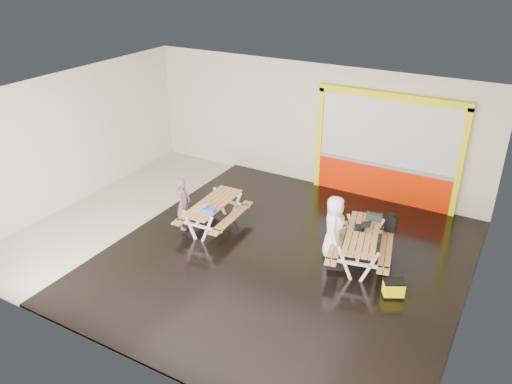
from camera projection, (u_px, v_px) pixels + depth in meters
The scene contains 14 objects.
room at pixel (236, 177), 11.11m from camera, with size 10.02×8.02×3.52m.
deck at pixel (285, 259), 11.32m from camera, with size 7.50×7.98×0.05m, color black.
kiosk at pixel (386, 151), 13.35m from camera, with size 3.88×0.16×3.00m.
picnic_table_left at pixel (214, 208), 12.33m from camera, with size 1.33×1.89×0.73m.
picnic_table_right at pixel (362, 240), 10.96m from camera, with size 1.68×2.15×0.76m.
person_left at pixel (183, 204), 12.12m from camera, with size 0.47×0.31×1.29m, color #6E445D.
person_right at pixel (334, 227), 11.05m from camera, with size 0.71×0.46×1.44m, color white.
laptop_left at pixel (201, 207), 11.92m from camera, with size 0.37×0.34×0.14m.
laptop_right at pixel (362, 227), 11.04m from camera, with size 0.40×0.36×0.15m.
blue_pouch at pixel (209, 210), 11.81m from camera, with size 0.29×0.21×0.09m, color blue.
toolbox at pixel (374, 217), 11.37m from camera, with size 0.36×0.22×0.20m.
backpack at pixel (391, 223), 11.42m from camera, with size 0.27×0.19×0.43m.
dark_case at pixel (337, 263), 10.98m from camera, with size 0.43×0.32×0.16m, color black.
fluke_bag at pixel (394, 289), 10.02m from camera, with size 0.50×0.44×0.36m.
Camera 1 is at (5.39, -8.59, 6.33)m, focal length 35.77 mm.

